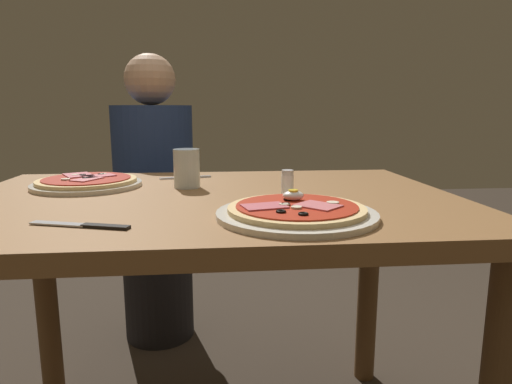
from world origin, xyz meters
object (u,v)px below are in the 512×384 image
(pizza_foreground, at_px, (296,212))
(diner_person, at_px, (155,208))
(fork, at_px, (181,178))
(dining_table, at_px, (211,241))
(water_glass_near, at_px, (187,171))
(pizza_across_left, at_px, (87,182))
(knife, at_px, (86,225))
(salt_shaker, at_px, (287,184))

(pizza_foreground, bearing_deg, diner_person, 112.17)
(fork, xyz_separation_m, diner_person, (-0.14, 0.47, -0.20))
(dining_table, bearing_deg, fork, 107.30)
(pizza_foreground, distance_m, water_glass_near, 0.43)
(pizza_across_left, distance_m, fork, 0.28)
(pizza_across_left, height_order, diner_person, diner_person)
(water_glass_near, xyz_separation_m, knife, (-0.16, -0.40, -0.04))
(diner_person, bearing_deg, pizza_across_left, 80.13)
(water_glass_near, distance_m, fork, 0.17)
(diner_person, bearing_deg, knife, 90.61)
(pizza_foreground, height_order, salt_shaker, salt_shaker)
(knife, height_order, salt_shaker, salt_shaker)
(fork, xyz_separation_m, salt_shaker, (0.27, -0.32, 0.03))
(water_glass_near, distance_m, salt_shaker, 0.30)
(knife, distance_m, diner_person, 1.04)
(dining_table, relative_size, pizza_across_left, 4.19)
(dining_table, relative_size, knife, 6.34)
(pizza_foreground, xyz_separation_m, water_glass_near, (-0.23, 0.36, 0.03))
(salt_shaker, bearing_deg, diner_person, 117.90)
(salt_shaker, bearing_deg, knife, -150.23)
(dining_table, distance_m, fork, 0.32)
(fork, height_order, diner_person, diner_person)
(knife, bearing_deg, diner_person, 90.61)
(pizza_across_left, xyz_separation_m, diner_person, (0.10, 0.59, -0.21))
(water_glass_near, height_order, salt_shaker, water_glass_near)
(fork, relative_size, knife, 0.82)
(pizza_foreground, bearing_deg, fork, 116.39)
(pizza_across_left, relative_size, salt_shaker, 4.33)
(pizza_across_left, height_order, fork, pizza_across_left)
(fork, bearing_deg, pizza_across_left, -153.30)
(pizza_foreground, relative_size, pizza_across_left, 1.09)
(water_glass_near, height_order, fork, water_glass_near)
(fork, height_order, salt_shaker, salt_shaker)
(knife, bearing_deg, pizza_foreground, 4.91)
(pizza_foreground, xyz_separation_m, diner_person, (-0.40, 0.99, -0.21))
(pizza_across_left, distance_m, diner_person, 0.63)
(water_glass_near, height_order, knife, water_glass_near)
(dining_table, distance_m, diner_person, 0.79)
(salt_shaker, relative_size, diner_person, 0.06)
(water_glass_near, xyz_separation_m, diner_person, (-0.17, 0.63, -0.24))
(water_glass_near, bearing_deg, pizza_foreground, -57.29)
(salt_shaker, bearing_deg, pizza_foreground, -94.36)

